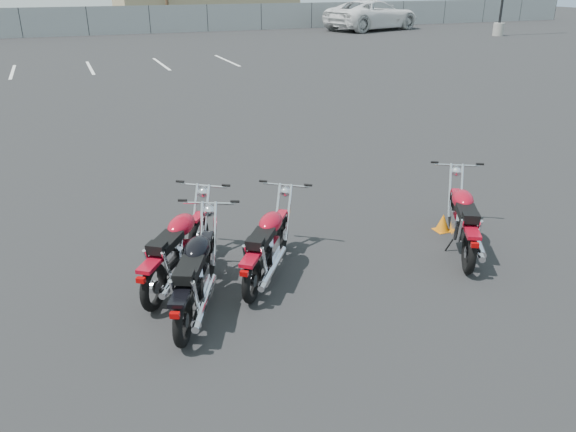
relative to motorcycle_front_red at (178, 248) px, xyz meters
name	(u,v)px	position (x,y,z in m)	size (l,w,h in m)	color
ground	(291,284)	(1.27, -0.61, -0.45)	(120.00, 120.00, 0.00)	black
motorcycle_front_red	(178,248)	(0.00, 0.00, 0.00)	(1.48, 1.84, 0.98)	black
motorcycle_second_black	(196,275)	(0.06, -0.73, 0.00)	(1.22, 1.94, 0.98)	black
motorcycle_third_red	(268,244)	(1.08, -0.28, -0.02)	(1.45, 1.76, 0.95)	black
motorcycle_rear_red	(463,220)	(3.83, -0.60, 0.00)	(1.34, 1.90, 0.98)	black
training_cone_near	(443,222)	(3.99, 0.02, -0.31)	(0.22, 0.22, 0.27)	orange
chainlink_fence	(88,21)	(1.27, 34.39, 0.45)	(80.06, 0.06, 1.80)	gray
parking_line_stripes	(52,70)	(-1.23, 19.39, -0.44)	(15.12, 4.00, 0.01)	silver
white_van	(373,6)	(20.63, 31.17, 1.17)	(8.53, 3.41, 3.24)	white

